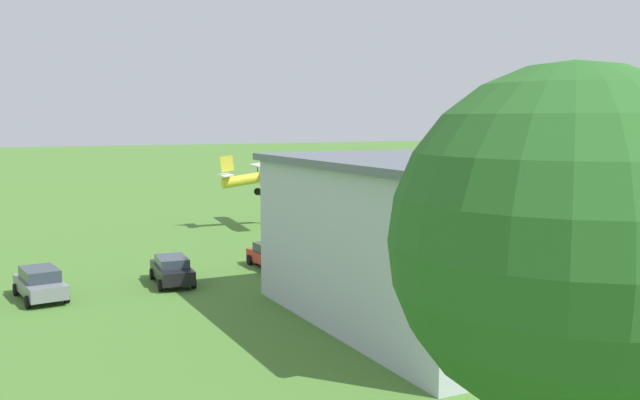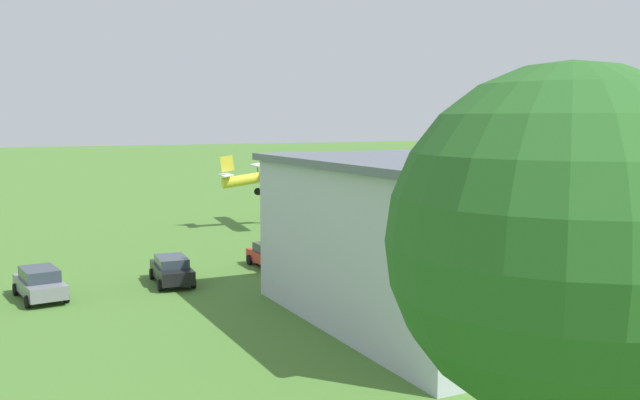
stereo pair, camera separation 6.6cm
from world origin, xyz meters
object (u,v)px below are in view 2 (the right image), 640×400
at_px(tree_at_field_edge, 566,244).
at_px(person_near_hangar_door, 310,244).
at_px(car_red, 270,255).
at_px(car_black, 172,270).
at_px(person_beside_truck, 376,244).
at_px(biplane, 259,177).
at_px(person_at_fence_line, 452,233).
at_px(person_crossing_taxiway, 394,237).
at_px(hangar, 558,228).
at_px(car_green, 546,232).
at_px(car_grey, 40,283).

bearing_deg(tree_at_field_edge, person_near_hangar_door, -107.53).
bearing_deg(car_red, car_black, 13.86).
bearing_deg(car_black, person_beside_truck, -171.06).
bearing_deg(biplane, person_beside_truck, 99.43).
distance_m(car_black, tree_at_field_edge, 30.20).
height_order(person_at_fence_line, tree_at_field_edge, tree_at_field_edge).
distance_m(car_red, person_crossing_taxiway, 10.66).
xyz_separation_m(person_at_fence_line, tree_at_field_edge, (22.08, 33.09, 6.24)).
bearing_deg(hangar, car_red, -53.45).
bearing_deg(car_black, car_red, -166.14).
bearing_deg(hangar, car_green, -132.03).
height_order(person_crossing_taxiway, tree_at_field_edge, tree_at_field_edge).
relative_size(biplane, tree_at_field_edge, 0.85).
distance_m(biplane, car_black, 21.99).
bearing_deg(biplane, car_green, 134.33).
distance_m(car_red, tree_at_field_edge, 32.52).
bearing_deg(person_near_hangar_door, car_green, 169.16).
relative_size(car_red, car_grey, 0.86).
distance_m(hangar, person_beside_truck, 15.03).
distance_m(biplane, car_red, 17.58).
distance_m(hangar, car_grey, 26.90).
xyz_separation_m(hangar, person_at_fence_line, (-5.09, -15.77, -2.97)).
relative_size(biplane, person_beside_truck, 5.73).
relative_size(car_green, person_near_hangar_door, 2.98).
height_order(hangar, car_green, hangar).
bearing_deg(person_near_hangar_door, car_black, 22.36).
relative_size(biplane, car_black, 1.92).
bearing_deg(tree_at_field_edge, car_green, -133.44).
bearing_deg(car_grey, biplane, -136.34).
height_order(car_grey, person_beside_truck, car_grey).
bearing_deg(car_green, person_beside_truck, -5.71).
distance_m(biplane, car_grey, 26.82).
relative_size(car_green, person_at_fence_line, 2.86).
bearing_deg(hangar, person_beside_truck, -81.57).
height_order(car_green, person_near_hangar_door, car_green).
relative_size(hangar, biplane, 3.07).
relative_size(person_near_hangar_door, tree_at_field_edge, 0.15).
relative_size(hangar, car_black, 5.90).
bearing_deg(person_beside_truck, tree_at_field_edge, 65.05).
height_order(biplane, car_black, biplane).
relative_size(car_grey, tree_at_field_edge, 0.46).
bearing_deg(car_green, person_at_fence_line, -21.02).
bearing_deg(car_black, person_at_fence_line, -170.90).
bearing_deg(car_red, hangar, 126.55).
distance_m(hangar, person_at_fence_line, 16.83).
distance_m(hangar, biplane, 30.55).
relative_size(person_at_fence_line, person_crossing_taxiway, 0.93).
distance_m(car_green, person_at_fence_line, 7.26).
bearing_deg(car_black, hangar, 144.21).
height_order(biplane, person_at_fence_line, biplane).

